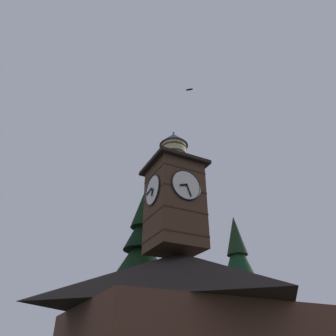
{
  "coord_description": "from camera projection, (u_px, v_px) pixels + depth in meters",
  "views": [
    {
      "loc": [
        8.59,
        16.02,
        2.08
      ],
      "look_at": [
        -0.26,
        -1.33,
        13.8
      ],
      "focal_mm": 33.31,
      "sensor_mm": 36.0,
      "label": 1
    }
  ],
  "objects": [
    {
      "name": "clock_tower",
      "position": [
        174.0,
        195.0,
        21.11
      ],
      "size": [
        3.85,
        3.85,
        9.26
      ],
      "color": "#4C3323",
      "rests_on": "building_main"
    },
    {
      "name": "moon",
      "position": [
        199.0,
        276.0,
        48.9
      ],
      "size": [
        2.03,
        2.03,
        2.03
      ],
      "color": "silver"
    },
    {
      "name": "pine_tree_behind",
      "position": [
        140.0,
        295.0,
        22.65
      ],
      "size": [
        6.57,
        6.57,
        14.14
      ],
      "color": "#473323",
      "rests_on": "ground_plane"
    },
    {
      "name": "flying_bird_high",
      "position": [
        189.0,
        90.0,
        23.74
      ],
      "size": [
        0.47,
        0.42,
        0.11
      ],
      "color": "black"
    },
    {
      "name": "building_main",
      "position": [
        181.0,
        318.0,
        17.43
      ],
      "size": [
        12.21,
        12.22,
        7.53
      ],
      "color": "#543427",
      "rests_on": "ground_plane"
    },
    {
      "name": "pine_tree_aside",
      "position": [
        243.0,
        302.0,
        24.29
      ],
      "size": [
        5.52,
        5.52,
        12.79
      ],
      "color": "#473323",
      "rests_on": "ground_plane"
    }
  ]
}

